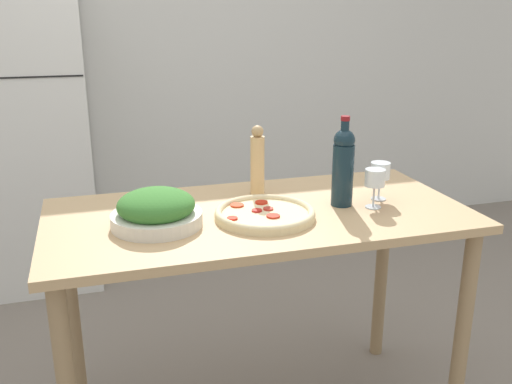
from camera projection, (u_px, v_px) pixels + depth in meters
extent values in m
cube|color=silver|center=(170.00, 51.00, 3.73)|extent=(6.40, 0.06, 2.60)
cube|color=silver|center=(26.00, 138.00, 3.27)|extent=(0.71, 0.69, 1.72)
cube|color=black|center=(11.00, 78.00, 2.84)|extent=(0.69, 0.01, 0.01)
cube|color=tan|center=(259.00, 215.00, 2.01)|extent=(1.47, 0.72, 0.03)
cylinder|color=#967A55|center=(462.00, 340.00, 2.05)|extent=(0.06, 0.06, 0.86)
cylinder|color=#967A55|center=(72.00, 313.00, 2.23)|extent=(0.06, 0.06, 0.86)
cylinder|color=#967A55|center=(381.00, 270.00, 2.60)|extent=(0.06, 0.06, 0.86)
cylinder|color=#142833|center=(343.00, 175.00, 2.03)|extent=(0.08, 0.08, 0.22)
sphere|color=#142833|center=(344.00, 140.00, 2.00)|extent=(0.08, 0.08, 0.08)
cylinder|color=#142833|center=(345.00, 130.00, 1.98)|extent=(0.03, 0.03, 0.07)
cylinder|color=maroon|center=(345.00, 118.00, 1.97)|extent=(0.03, 0.03, 0.02)
cylinder|color=silver|center=(373.00, 207.00, 2.04)|extent=(0.06, 0.06, 0.00)
cylinder|color=silver|center=(374.00, 196.00, 2.03)|extent=(0.01, 0.01, 0.08)
cylinder|color=white|center=(375.00, 178.00, 2.01)|extent=(0.07, 0.07, 0.06)
cylinder|color=maroon|center=(375.00, 184.00, 2.01)|extent=(0.06, 0.06, 0.01)
cylinder|color=silver|center=(378.00, 199.00, 2.13)|extent=(0.06, 0.06, 0.00)
cylinder|color=silver|center=(379.00, 188.00, 2.12)|extent=(0.01, 0.01, 0.08)
cylinder|color=white|center=(380.00, 171.00, 2.09)|extent=(0.07, 0.07, 0.06)
cylinder|color=maroon|center=(380.00, 176.00, 2.10)|extent=(0.06, 0.06, 0.02)
cylinder|color=tan|center=(257.00, 166.00, 2.15)|extent=(0.05, 0.05, 0.23)
sphere|color=tan|center=(257.00, 131.00, 2.11)|extent=(0.05, 0.05, 0.05)
cylinder|color=silver|center=(157.00, 219.00, 1.86)|extent=(0.30, 0.30, 0.05)
ellipsoid|color=#38752D|center=(156.00, 205.00, 1.85)|extent=(0.25, 0.25, 0.10)
cylinder|color=beige|center=(264.00, 216.00, 1.93)|extent=(0.34, 0.34, 0.02)
torus|color=beige|center=(264.00, 212.00, 1.93)|extent=(0.34, 0.34, 0.02)
cylinder|color=red|center=(232.00, 218.00, 1.87)|extent=(0.04, 0.04, 0.01)
cylinder|color=red|center=(237.00, 205.00, 2.00)|extent=(0.05, 0.05, 0.01)
cylinder|color=#AA210F|center=(273.00, 216.00, 1.89)|extent=(0.05, 0.05, 0.01)
cylinder|color=red|center=(261.00, 202.00, 2.03)|extent=(0.04, 0.04, 0.01)
cylinder|color=#AC2E22|center=(268.00, 209.00, 1.96)|extent=(0.04, 0.04, 0.01)
cylinder|color=#B31C17|center=(257.00, 210.00, 1.95)|extent=(0.04, 0.04, 0.01)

